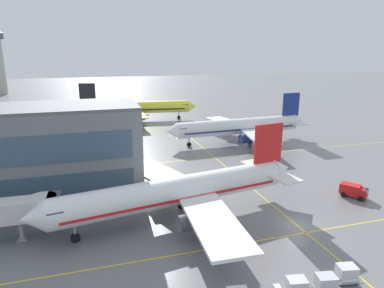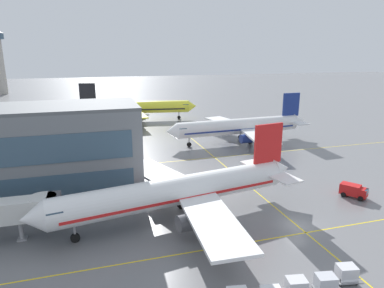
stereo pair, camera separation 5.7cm
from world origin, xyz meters
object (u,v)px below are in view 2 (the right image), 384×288
object	(u,v)px
baggage_cart_row_middle	(296,287)
baggage_cart_row_fourth	(326,283)
airliner_front_gate	(179,191)
airliner_second_row	(240,126)
service_truck_catering	(354,190)
airliner_third_row	(136,108)
baggage_cart_row_fifth	(347,274)

from	to	relation	value
baggage_cart_row_middle	baggage_cart_row_fourth	distance (m)	3.10
baggage_cart_row_middle	airliner_front_gate	bearing A→B (deg)	110.12
airliner_second_row	service_truck_catering	distance (m)	38.09
airliner_second_row	service_truck_catering	xyz separation A→B (m)	(3.11, -37.84, -3.04)
airliner_third_row	service_truck_catering	world-z (taller)	airliner_third_row
airliner_second_row	service_truck_catering	world-z (taller)	airliner_second_row
airliner_second_row	service_truck_catering	size ratio (longest dim) A/B	8.96
airliner_third_row	service_truck_catering	size ratio (longest dim) A/B	9.41
airliner_front_gate	airliner_second_row	xyz separation A→B (m)	(26.13, 36.85, -0.03)
baggage_cart_row_middle	service_truck_catering	bearing A→B (deg)	38.51
airliner_second_row	airliner_third_row	distance (m)	43.68
baggage_cart_row_fifth	airliner_third_row	bearing A→B (deg)	95.54
airliner_second_row	baggage_cart_row_fourth	size ratio (longest dim) A/B	13.89
service_truck_catering	baggage_cart_row_fourth	world-z (taller)	service_truck_catering
baggage_cart_row_fifth	airliner_second_row	bearing A→B (deg)	76.67
airliner_second_row	baggage_cart_row_fourth	distance (m)	58.40
airliner_second_row	baggage_cart_row_fourth	world-z (taller)	airliner_second_row
service_truck_catering	baggage_cart_row_fifth	size ratio (longest dim) A/B	1.55
baggage_cart_row_fourth	baggage_cart_row_fifth	bearing A→B (deg)	13.02
baggage_cart_row_fifth	airliner_front_gate	bearing A→B (deg)	125.21
airliner_front_gate	airliner_second_row	size ratio (longest dim) A/B	1.01
airliner_third_row	airliner_front_gate	bearing A→B (deg)	-93.08
airliner_front_gate	baggage_cart_row_fifth	distance (m)	22.82
baggage_cart_row_middle	baggage_cart_row_fourth	size ratio (longest dim) A/B	1.00
service_truck_catering	baggage_cart_row_middle	world-z (taller)	service_truck_catering
airliner_front_gate	baggage_cart_row_fifth	world-z (taller)	airliner_front_gate
airliner_second_row	airliner_front_gate	bearing A→B (deg)	-125.34
baggage_cart_row_fourth	airliner_second_row	bearing A→B (deg)	73.89
service_truck_catering	baggage_cart_row_fifth	bearing A→B (deg)	-132.88
airliner_third_row	baggage_cart_row_fifth	world-z (taller)	airliner_third_row
airliner_second_row	baggage_cart_row_fifth	size ratio (longest dim) A/B	13.89
airliner_front_gate	baggage_cart_row_middle	xyz separation A→B (m)	(6.88, -18.78, -3.24)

